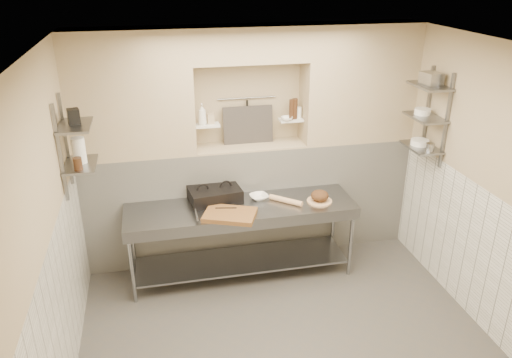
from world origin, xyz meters
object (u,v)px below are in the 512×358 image
object	(u,v)px
bread_loaf	(320,196)
jug_left	(79,150)
cutting_board	(230,215)
mixing_bowl	(259,197)
bowl_alcove	(287,119)
panini_press	(215,194)
prep_table	(241,227)
bottle_soap	(202,114)
rolling_pin	(286,200)

from	to	relation	value
bread_loaf	jug_left	xyz separation A→B (m)	(-2.52, -0.04, 0.76)
cutting_board	mixing_bowl	size ratio (longest dim) A/B	2.61
bowl_alcove	panini_press	bearing A→B (deg)	-162.44
prep_table	mixing_bowl	bearing A→B (deg)	32.01
cutting_board	bowl_alcove	distance (m)	1.36
prep_table	bottle_soap	distance (m)	1.36
bread_loaf	prep_table	bearing A→B (deg)	175.73
bowl_alcove	jug_left	world-z (taller)	jug_left
cutting_board	jug_left	xyz separation A→B (m)	(-1.46, 0.10, 0.82)
cutting_board	mixing_bowl	bearing A→B (deg)	42.00
bottle_soap	bread_loaf	bearing A→B (deg)	-26.74
prep_table	jug_left	xyz separation A→B (m)	(-1.62, -0.11, 1.10)
panini_press	bowl_alcove	distance (m)	1.23
panini_press	bottle_soap	world-z (taller)	bottle_soap
panini_press	bowl_alcove	xyz separation A→B (m)	(0.92, 0.29, 0.76)
rolling_pin	panini_press	bearing A→B (deg)	163.30
mixing_bowl	bread_loaf	xyz separation A→B (m)	(0.66, -0.22, 0.05)
bottle_soap	bowl_alcove	bearing A→B (deg)	-2.34
prep_table	jug_left	world-z (taller)	jug_left
bottle_soap	cutting_board	bearing A→B (deg)	-77.40
panini_press	bread_loaf	bearing A→B (deg)	-21.13
bread_loaf	cutting_board	bearing A→B (deg)	-172.21
cutting_board	panini_press	bearing A→B (deg)	103.45
mixing_bowl	bottle_soap	xyz separation A→B (m)	(-0.58, 0.41, 0.91)
prep_table	bread_loaf	distance (m)	0.97
cutting_board	bowl_alcove	world-z (taller)	bowl_alcove
rolling_pin	jug_left	bearing A→B (deg)	-177.41
panini_press	jug_left	size ratio (longest dim) A/B	2.42
prep_table	cutting_board	size ratio (longest dim) A/B	4.76
bread_loaf	bottle_soap	distance (m)	1.63
bowl_alcove	mixing_bowl	bearing A→B (deg)	-138.57
cutting_board	mixing_bowl	world-z (taller)	mixing_bowl
bowl_alcove	jug_left	distance (m)	2.36
mixing_bowl	rolling_pin	bearing A→B (deg)	-30.28
mixing_bowl	jug_left	world-z (taller)	jug_left
cutting_board	bread_loaf	xyz separation A→B (m)	(1.07, 0.15, 0.05)
cutting_board	bottle_soap	world-z (taller)	bottle_soap
mixing_bowl	bread_loaf	world-z (taller)	bread_loaf
cutting_board	bottle_soap	size ratio (longest dim) A/B	2.21
panini_press	jug_left	xyz separation A→B (m)	(-1.35, -0.33, 0.76)
bread_loaf	bowl_alcove	distance (m)	0.99
prep_table	panini_press	distance (m)	0.48
cutting_board	rolling_pin	size ratio (longest dim) A/B	1.34
prep_table	cutting_board	xyz separation A→B (m)	(-0.16, -0.21, 0.28)
bottle_soap	jug_left	world-z (taller)	bottle_soap
bread_loaf	bottle_soap	world-z (taller)	bottle_soap
panini_press	bowl_alcove	size ratio (longest dim) A/B	4.50
cutting_board	bowl_alcove	size ratio (longest dim) A/B	3.94
bottle_soap	mixing_bowl	bearing A→B (deg)	-35.21
jug_left	prep_table	bearing A→B (deg)	3.83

